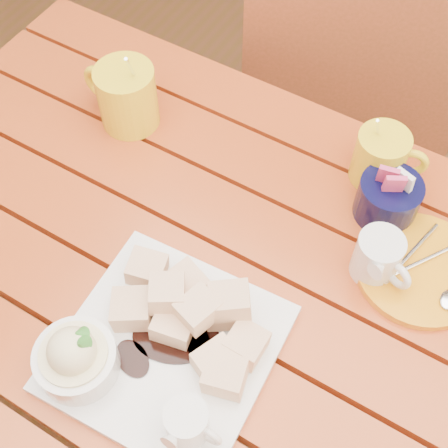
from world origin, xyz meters
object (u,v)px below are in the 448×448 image
Objects in this scene: table at (213,314)px; dessert_plate at (152,345)px; chair_far at (347,88)px; coffee_mug_right at (381,157)px; orange_saucer at (421,270)px; coffee_mug_left at (126,95)px.

dessert_plate reaches higher than table.
dessert_plate is at bearing 72.27° from chair_far.
table is at bearing 73.71° from chair_far.
coffee_mug_right is at bearing 72.75° from dessert_plate.
chair_far reaches higher than table.
table is at bearing 86.14° from dessert_plate.
table is 0.19m from dessert_plate.
dessert_plate is (-0.01, -0.13, 0.14)m from table.
orange_saucer reaches higher than table.
dessert_plate reaches higher than orange_saucer.
coffee_mug_right reaches higher than dessert_plate.
orange_saucer is (0.54, -0.03, -0.05)m from coffee_mug_left.
chair_far is (0.23, 0.48, -0.27)m from coffee_mug_left.
coffee_mug_right is (0.13, 0.30, 0.15)m from table.
dessert_plate is at bearing -47.49° from coffee_mug_left.
orange_saucer is at bearing 49.31° from dessert_plate.
dessert_plate is at bearing -130.69° from orange_saucer.
coffee_mug_right is 0.72× the size of orange_saucer.
coffee_mug_left reaches higher than table.
dessert_plate is 1.74× the size of coffee_mug_left.
coffee_mug_right is at bearing 67.25° from table.
coffee_mug_right reaches higher than table.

